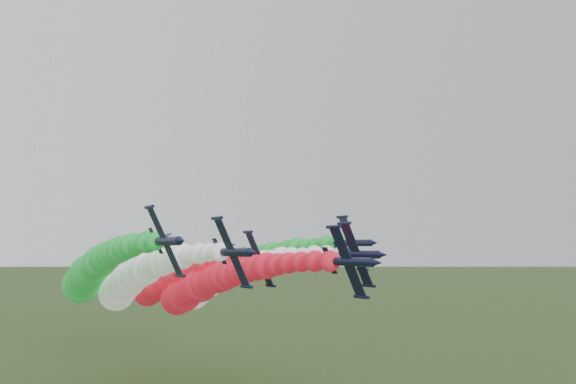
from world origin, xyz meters
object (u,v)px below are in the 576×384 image
object	(u,v)px
jet_inner_left	(130,281)
jet_trail	(163,281)
jet_outer_right	(226,271)
jet_outer_left	(89,274)
jet_lead	(200,287)
jet_inner_right	(215,281)

from	to	relation	value
jet_inner_left	jet_trail	bearing A→B (deg)	48.87
jet_outer_right	jet_trail	bearing A→B (deg)	161.10
jet_inner_left	jet_trail	xyz separation A→B (m)	(13.90, 15.91, -1.29)
jet_outer_left	jet_outer_right	size ratio (longest dim) A/B	0.99
jet_inner_left	jet_trail	world-z (taller)	jet_inner_left
jet_inner_left	jet_lead	bearing A→B (deg)	-41.36
jet_inner_left	jet_inner_right	bearing A→B (deg)	-9.40
jet_outer_left	jet_trail	world-z (taller)	jet_outer_left
jet_outer_left	jet_outer_right	bearing A→B (deg)	8.98
jet_outer_left	jet_trail	xyz separation A→B (m)	(21.76, 11.24, -2.91)
jet_lead	jet_trail	size ratio (longest dim) A/B	1.00
jet_outer_right	jet_outer_left	bearing A→B (deg)	-171.02
jet_trail	jet_lead	bearing A→B (deg)	-93.63
jet_inner_right	jet_trail	distance (m)	19.99
jet_lead	jet_outer_left	xyz separation A→B (m)	(-20.07, 15.42, 2.79)
jet_inner_left	jet_outer_right	xyz separation A→B (m)	(29.49, 10.57, 1.12)
jet_outer_right	jet_trail	distance (m)	16.66
jet_inner_left	jet_outer_right	distance (m)	31.35
jet_lead	jet_inner_left	size ratio (longest dim) A/B	1.00
jet_inner_right	jet_outer_right	world-z (taller)	jet_outer_right
jet_outer_right	jet_inner_right	bearing A→B (deg)	-125.71
jet_outer_left	jet_trail	distance (m)	24.67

